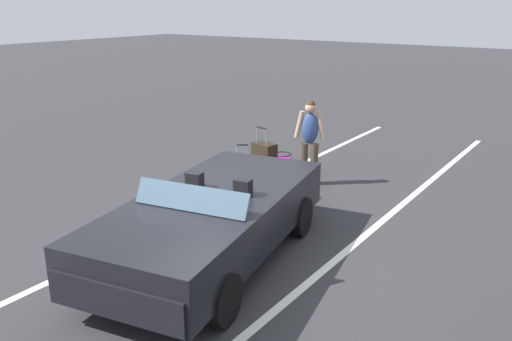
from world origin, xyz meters
name	(u,v)px	position (x,y,z in m)	size (l,w,h in m)	color
ground_plane	(213,260)	(0.00, 0.00, 0.00)	(80.00, 80.00, 0.00)	#333335
lot_line_near	(146,236)	(0.00, -1.31, 0.00)	(18.00, 0.12, 0.01)	silver
lot_line_mid	(300,290)	(0.00, 1.39, 0.00)	(18.00, 0.12, 0.01)	silver
convertible_car	(204,226)	(0.20, 0.04, 0.59)	(4.40, 2.53, 1.24)	black
suitcase_large_black	(264,161)	(-3.29, -1.40, 0.37)	(0.38, 0.53, 1.08)	#2D2319
suitcase_medium_bright	(243,172)	(-2.63, -1.45, 0.31)	(0.44, 0.46, 0.84)	#19723F
suitcase_small_carryon	(286,185)	(-2.61, -0.47, 0.25)	(0.35, 0.39, 0.70)	red
duffel_bag	(283,162)	(-4.06, -1.45, 0.16)	(0.39, 0.65, 0.34)	#991E8C
traveler_person	(310,138)	(-3.53, -0.52, 0.93)	(0.33, 0.59, 1.65)	#4C3F2D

